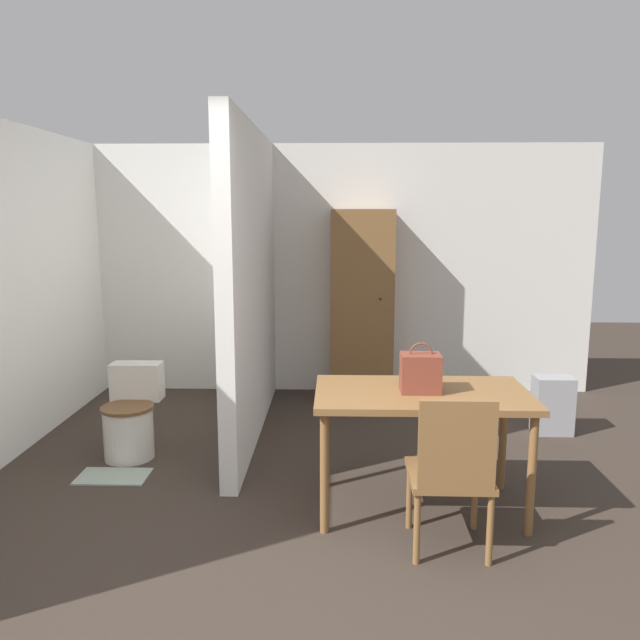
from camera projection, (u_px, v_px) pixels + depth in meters
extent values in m
plane|color=#382D26|center=(296.00, 631.00, 2.76)|extent=(16.00, 16.00, 0.00)
cube|color=white|center=(320.00, 270.00, 6.37)|extent=(5.50, 0.12, 2.50)
cube|color=white|center=(251.00, 284.00, 5.09)|extent=(0.12, 2.51, 2.50)
cube|color=brown|center=(422.00, 394.00, 3.78)|extent=(1.29, 0.74, 0.04)
cylinder|color=brown|center=(324.00, 473.00, 3.55)|extent=(0.05, 0.05, 0.72)
cylinder|color=brown|center=(531.00, 476.00, 3.52)|extent=(0.05, 0.05, 0.72)
cylinder|color=brown|center=(326.00, 435.00, 4.16)|extent=(0.05, 0.05, 0.72)
cylinder|color=brown|center=(503.00, 437.00, 4.13)|extent=(0.05, 0.05, 0.72)
cube|color=brown|center=(449.00, 475.00, 3.40)|extent=(0.44, 0.44, 0.04)
cube|color=brown|center=(457.00, 445.00, 3.16)|extent=(0.40, 0.03, 0.47)
cylinder|color=brown|center=(409.00, 496.00, 3.63)|extent=(0.04, 0.04, 0.39)
cylinder|color=brown|center=(475.00, 497.00, 3.62)|extent=(0.04, 0.04, 0.39)
cylinder|color=brown|center=(417.00, 529.00, 3.26)|extent=(0.04, 0.04, 0.39)
cylinder|color=brown|center=(490.00, 530.00, 3.25)|extent=(0.04, 0.04, 0.39)
cylinder|color=silver|center=(129.00, 434.00, 4.68)|extent=(0.37, 0.37, 0.38)
cylinder|color=brown|center=(127.00, 408.00, 4.65)|extent=(0.39, 0.39, 0.02)
cube|color=silver|center=(137.00, 381.00, 4.87)|extent=(0.39, 0.18, 0.29)
cube|color=brown|center=(420.00, 373.00, 3.74)|extent=(0.24, 0.18, 0.23)
torus|color=brown|center=(421.00, 354.00, 3.72)|extent=(0.14, 0.01, 0.14)
cube|color=brown|center=(362.00, 305.00, 6.12)|extent=(0.61, 0.42, 1.86)
sphere|color=black|center=(380.00, 299.00, 5.88)|extent=(0.02, 0.02, 0.02)
cube|color=#99A899|center=(113.00, 476.00, 4.36)|extent=(0.49, 0.29, 0.01)
cube|color=#9E9EA3|center=(552.00, 405.00, 5.21)|extent=(0.31, 0.22, 0.48)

